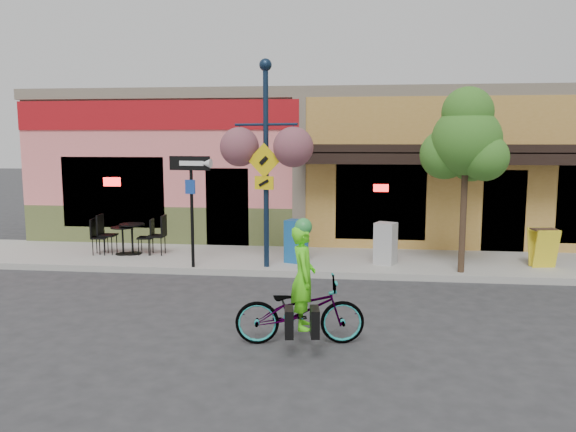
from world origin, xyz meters
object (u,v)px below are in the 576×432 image
object	(u,v)px
cyclist_rider	(303,293)
street_tree	(465,180)
newspaper_box_blue	(296,241)
one_way_sign	(192,212)
lamp_post	(266,165)
building	(340,164)
bicycle	(300,311)
newspaper_box_grey	(385,243)

from	to	relation	value
cyclist_rider	street_tree	world-z (taller)	street_tree
cyclist_rider	newspaper_box_blue	distance (m)	5.05
one_way_sign	newspaper_box_blue	world-z (taller)	one_way_sign
lamp_post	one_way_sign	xyz separation A→B (m)	(-1.68, -0.24, -1.08)
lamp_post	one_way_sign	distance (m)	2.01
building	bicycle	xyz separation A→B (m)	(-0.31, -11.05, -1.74)
cyclist_rider	lamp_post	distance (m)	4.93
lamp_post	street_tree	bearing A→B (deg)	12.33
one_way_sign	street_tree	distance (m)	6.13
cyclist_rider	street_tree	size ratio (longest dim) A/B	0.38
cyclist_rider	newspaper_box_blue	xyz separation A→B (m)	(-0.62, 5.01, -0.12)
cyclist_rider	newspaper_box_grey	size ratio (longest dim) A/B	1.59
building	cyclist_rider	distance (m)	11.15
building	newspaper_box_blue	xyz separation A→B (m)	(-0.87, -6.05, -1.59)
building	lamp_post	size ratio (longest dim) A/B	3.85
bicycle	street_tree	world-z (taller)	street_tree
one_way_sign	newspaper_box_grey	distance (m)	4.59
building	one_way_sign	world-z (taller)	building
building	bicycle	world-z (taller)	building
lamp_post	newspaper_box_blue	bearing A→B (deg)	54.11
newspaper_box_blue	newspaper_box_grey	distance (m)	2.12
building	bicycle	distance (m)	11.19
bicycle	one_way_sign	bearing A→B (deg)	26.48
building	newspaper_box_grey	xyz separation A→B (m)	(1.25, -5.98, -1.61)
bicycle	newspaper_box_grey	size ratio (longest dim) A/B	1.98
street_tree	one_way_sign	bearing A→B (deg)	-178.02
lamp_post	one_way_sign	world-z (taller)	lamp_post
cyclist_rider	newspaper_box_blue	world-z (taller)	cyclist_rider
building	newspaper_box_blue	size ratio (longest dim) A/B	17.76
street_tree	building	bearing A→B (deg)	113.46
cyclist_rider	newspaper_box_blue	bearing A→B (deg)	-0.96
building	bicycle	bearing A→B (deg)	-91.58
newspaper_box_grey	one_way_sign	bearing A→B (deg)	-145.47
building	one_way_sign	xyz separation A→B (m)	(-3.19, -6.85, -0.82)
building	bicycle	size ratio (longest dim) A/B	9.31
bicycle	newspaper_box_blue	distance (m)	5.04
cyclist_rider	street_tree	xyz separation A→B (m)	(3.14, 4.41, 1.42)
bicycle	one_way_sign	distance (m)	5.18
one_way_sign	newspaper_box_blue	xyz separation A→B (m)	(2.32, 0.80, -0.77)
bicycle	cyclist_rider	size ratio (longest dim) A/B	1.25
lamp_post	one_way_sign	size ratio (longest dim) A/B	1.84
newspaper_box_blue	street_tree	distance (m)	4.10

